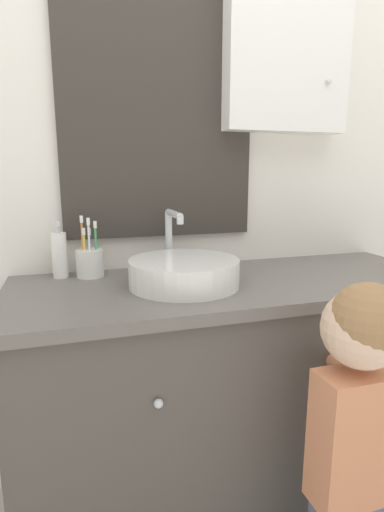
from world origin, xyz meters
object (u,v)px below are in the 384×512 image
(toothbrush_holder, at_px, (90,262))
(soap_dispenser, at_px, (60,254))
(sink_basin, at_px, (184,271))
(child_figure, at_px, (355,409))

(toothbrush_holder, height_order, soap_dispenser, toothbrush_holder)
(sink_basin, xyz_separation_m, soap_dispenser, (-0.36, 0.21, 0.03))
(soap_dispenser, height_order, child_figure, soap_dispenser)
(toothbrush_holder, bearing_deg, soap_dispenser, 168.98)
(sink_basin, relative_size, toothbrush_holder, 1.91)
(sink_basin, height_order, soap_dispenser, sink_basin)
(sink_basin, xyz_separation_m, toothbrush_holder, (-0.27, 0.19, 0.01))
(soap_dispenser, bearing_deg, sink_basin, -29.87)
(sink_basin, relative_size, soap_dispenser, 2.07)
(soap_dispenser, relative_size, child_figure, 0.21)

